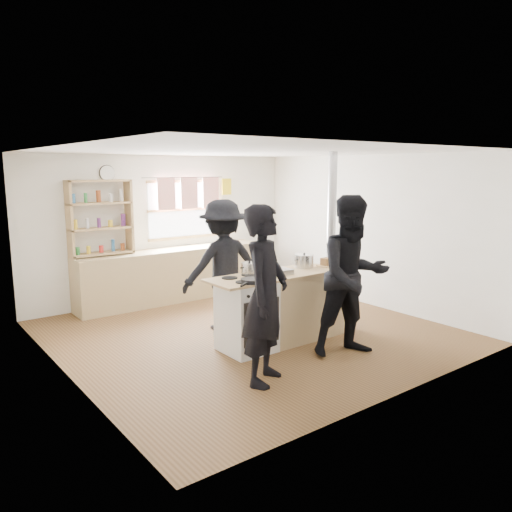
{
  "coord_description": "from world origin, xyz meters",
  "views": [
    {
      "loc": [
        -4.0,
        -5.41,
        2.27
      ],
      "look_at": [
        0.04,
        -0.1,
        1.1
      ],
      "focal_mm": 35.0,
      "sensor_mm": 36.0,
      "label": 1
    }
  ],
  "objects_px": {
    "flue_heater": "(330,285)",
    "person_far": "(223,265)",
    "stockpot_counter": "(304,261)",
    "person_near_right": "(353,276)",
    "bread_board": "(328,263)",
    "person_near_left": "(265,295)",
    "cooking_island": "(283,307)",
    "thermos": "(222,235)",
    "roast_tray": "(278,271)",
    "stockpot_stove": "(249,268)",
    "skillet_greens": "(251,280)"
  },
  "relations": [
    {
      "from": "flue_heater",
      "to": "person_far",
      "type": "relative_size",
      "value": 1.35
    },
    {
      "from": "stockpot_counter",
      "to": "person_near_right",
      "type": "bearing_deg",
      "value": -95.33
    },
    {
      "from": "bread_board",
      "to": "person_near_left",
      "type": "xyz_separation_m",
      "value": [
        -1.77,
        -0.82,
        -0.02
      ]
    },
    {
      "from": "cooking_island",
      "to": "stockpot_counter",
      "type": "height_order",
      "value": "stockpot_counter"
    },
    {
      "from": "cooking_island",
      "to": "stockpot_counter",
      "type": "relative_size",
      "value": 7.33
    },
    {
      "from": "thermos",
      "to": "person_near_left",
      "type": "relative_size",
      "value": 0.17
    },
    {
      "from": "roast_tray",
      "to": "stockpot_counter",
      "type": "relative_size",
      "value": 1.23
    },
    {
      "from": "stockpot_counter",
      "to": "person_far",
      "type": "xyz_separation_m",
      "value": [
        -0.8,
        0.81,
        -0.09
      ]
    },
    {
      "from": "thermos",
      "to": "flue_heater",
      "type": "bearing_deg",
      "value": -90.32
    },
    {
      "from": "person_near_left",
      "to": "person_far",
      "type": "height_order",
      "value": "person_near_left"
    },
    {
      "from": "thermos",
      "to": "stockpot_stove",
      "type": "height_order",
      "value": "thermos"
    },
    {
      "from": "skillet_greens",
      "to": "bread_board",
      "type": "distance_m",
      "value": 1.47
    },
    {
      "from": "stockpot_counter",
      "to": "person_near_left",
      "type": "relative_size",
      "value": 0.14
    },
    {
      "from": "stockpot_stove",
      "to": "person_far",
      "type": "bearing_deg",
      "value": 84.49
    },
    {
      "from": "skillet_greens",
      "to": "flue_heater",
      "type": "height_order",
      "value": "flue_heater"
    },
    {
      "from": "person_far",
      "to": "cooking_island",
      "type": "bearing_deg",
      "value": 116.52
    },
    {
      "from": "stockpot_stove",
      "to": "bread_board",
      "type": "height_order",
      "value": "stockpot_stove"
    },
    {
      "from": "person_far",
      "to": "person_near_right",
      "type": "bearing_deg",
      "value": 118.19
    },
    {
      "from": "stockpot_counter",
      "to": "thermos",
      "type": "bearing_deg",
      "value": 81.36
    },
    {
      "from": "stockpot_counter",
      "to": "roast_tray",
      "type": "bearing_deg",
      "value": -166.26
    },
    {
      "from": "skillet_greens",
      "to": "bread_board",
      "type": "relative_size",
      "value": 1.19
    },
    {
      "from": "thermos",
      "to": "person_near_left",
      "type": "xyz_separation_m",
      "value": [
        -1.85,
        -3.63,
        -0.11
      ]
    },
    {
      "from": "skillet_greens",
      "to": "person_near_right",
      "type": "xyz_separation_m",
      "value": [
        1.05,
        -0.66,
        0.02
      ]
    },
    {
      "from": "skillet_greens",
      "to": "roast_tray",
      "type": "relative_size",
      "value": 1.07
    },
    {
      "from": "flue_heater",
      "to": "stockpot_counter",
      "type": "bearing_deg",
      "value": 162.41
    },
    {
      "from": "stockpot_stove",
      "to": "flue_heater",
      "type": "distance_m",
      "value": 1.33
    },
    {
      "from": "cooking_island",
      "to": "person_near_left",
      "type": "xyz_separation_m",
      "value": [
        -0.98,
        -0.86,
        0.49
      ]
    },
    {
      "from": "thermos",
      "to": "bread_board",
      "type": "height_order",
      "value": "thermos"
    },
    {
      "from": "person_near_left",
      "to": "bread_board",
      "type": "bearing_deg",
      "value": -8.39
    },
    {
      "from": "cooking_island",
      "to": "skillet_greens",
      "type": "xyz_separation_m",
      "value": [
        -0.68,
        -0.21,
        0.49
      ]
    },
    {
      "from": "thermos",
      "to": "flue_heater",
      "type": "xyz_separation_m",
      "value": [
        -0.02,
        -2.79,
        -0.42
      ]
    },
    {
      "from": "skillet_greens",
      "to": "stockpot_counter",
      "type": "bearing_deg",
      "value": 15.58
    },
    {
      "from": "cooking_island",
      "to": "skillet_greens",
      "type": "bearing_deg",
      "value": -162.61
    },
    {
      "from": "flue_heater",
      "to": "skillet_greens",
      "type": "bearing_deg",
      "value": -172.73
    },
    {
      "from": "flue_heater",
      "to": "person_near_left",
      "type": "height_order",
      "value": "flue_heater"
    },
    {
      "from": "skillet_greens",
      "to": "thermos",
      "type": "bearing_deg",
      "value": 62.55
    },
    {
      "from": "roast_tray",
      "to": "bread_board",
      "type": "distance_m",
      "value": 0.9
    },
    {
      "from": "cooking_island",
      "to": "person_near_right",
      "type": "relative_size",
      "value": 1.0
    },
    {
      "from": "person_far",
      "to": "person_near_left",
      "type": "bearing_deg",
      "value": 76.55
    },
    {
      "from": "thermos",
      "to": "cooking_island",
      "type": "relative_size",
      "value": 0.17
    },
    {
      "from": "stockpot_counter",
      "to": "person_near_right",
      "type": "distance_m",
      "value": 0.98
    },
    {
      "from": "stockpot_counter",
      "to": "person_far",
      "type": "height_order",
      "value": "person_far"
    },
    {
      "from": "stockpot_stove",
      "to": "stockpot_counter",
      "type": "bearing_deg",
      "value": -5.74
    },
    {
      "from": "flue_heater",
      "to": "person_near_left",
      "type": "relative_size",
      "value": 1.31
    },
    {
      "from": "skillet_greens",
      "to": "stockpot_stove",
      "type": "height_order",
      "value": "stockpot_stove"
    },
    {
      "from": "flue_heater",
      "to": "person_near_right",
      "type": "height_order",
      "value": "flue_heater"
    },
    {
      "from": "thermos",
      "to": "cooking_island",
      "type": "height_order",
      "value": "thermos"
    },
    {
      "from": "roast_tray",
      "to": "flue_heater",
      "type": "height_order",
      "value": "flue_heater"
    },
    {
      "from": "thermos",
      "to": "roast_tray",
      "type": "height_order",
      "value": "thermos"
    },
    {
      "from": "cooking_island",
      "to": "bread_board",
      "type": "distance_m",
      "value": 0.94
    }
  ]
}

